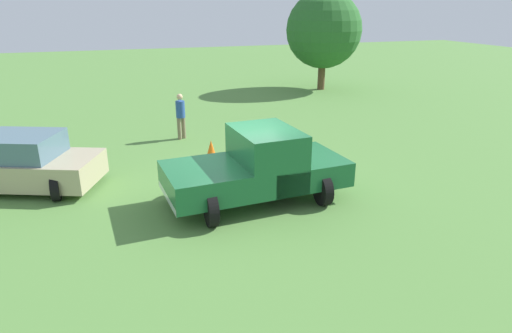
{
  "coord_description": "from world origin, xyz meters",
  "views": [
    {
      "loc": [
        -10.22,
        3.04,
        4.62
      ],
      "look_at": [
        -0.66,
        -0.14,
        0.9
      ],
      "focal_mm": 31.13,
      "sensor_mm": 36.0,
      "label": 1
    }
  ],
  "objects": [
    {
      "name": "sedan_near",
      "position": [
        2.14,
        5.53,
        0.66
      ],
      "size": [
        3.22,
        4.58,
        1.45
      ],
      "rotation": [
        0.0,
        0.0,
        1.19
      ],
      "color": "black",
      "rests_on": "ground_plane"
    },
    {
      "name": "tree_back_left",
      "position": [
        12.59,
        -8.45,
        3.23
      ],
      "size": [
        4.12,
        4.12,
        5.3
      ],
      "color": "brown",
      "rests_on": "ground_plane"
    },
    {
      "name": "ground_plane",
      "position": [
        0.0,
        0.0,
        0.0
      ],
      "size": [
        80.0,
        80.0,
        0.0
      ],
      "primitive_type": "plane",
      "color": "#54843D"
    },
    {
      "name": "traffic_cone",
      "position": [
        2.96,
        0.16,
        0.28
      ],
      "size": [
        0.32,
        0.32,
        0.55
      ],
      "primitive_type": "cone",
      "color": "orange",
      "rests_on": "ground_plane"
    },
    {
      "name": "person_bystander",
      "position": [
        5.28,
        0.71,
        0.92
      ],
      "size": [
        0.44,
        0.44,
        1.63
      ],
      "rotation": [
        0.0,
        0.0,
        3.69
      ],
      "color": "#7A6B51",
      "rests_on": "ground_plane"
    },
    {
      "name": "pickup_truck",
      "position": [
        -0.65,
        -0.25,
        0.93
      ],
      "size": [
        2.61,
        4.53,
        1.8
      ],
      "rotation": [
        0.0,
        0.0,
        1.64
      ],
      "color": "black",
      "rests_on": "ground_plane"
    }
  ]
}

